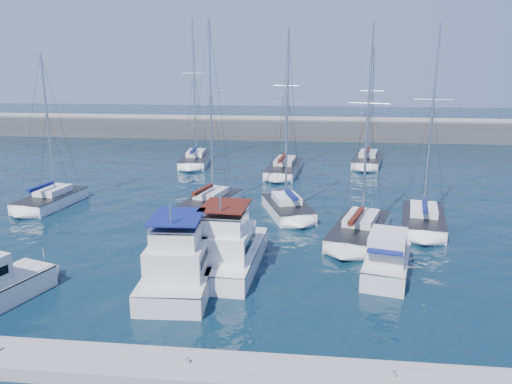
# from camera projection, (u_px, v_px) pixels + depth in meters

# --- Properties ---
(ground) EXTENTS (220.00, 220.00, 0.00)m
(ground) POSITION_uv_depth(u_px,v_px,m) (231.00, 267.00, 30.48)
(ground) COLOR black
(ground) RESTS_ON ground
(breakwater) EXTENTS (160.00, 6.00, 4.45)m
(breakwater) POSITION_uv_depth(u_px,v_px,m) (282.00, 132.00, 80.15)
(breakwater) COLOR #424244
(breakwater) RESTS_ON ground
(dock) EXTENTS (40.00, 2.20, 0.60)m
(dock) POSITION_uv_depth(u_px,v_px,m) (188.00, 370.00, 19.83)
(dock) COLOR gray
(dock) RESTS_ON ground
(dock_cleat_centre) EXTENTS (0.16, 0.16, 0.25)m
(dock_cleat_centre) POSITION_uv_depth(u_px,v_px,m) (187.00, 361.00, 19.72)
(dock_cleat_centre) COLOR silver
(dock_cleat_centre) RESTS_ON dock
(dock_cleat_near_stbd) EXTENTS (0.16, 0.16, 0.25)m
(dock_cleat_near_stbd) POSITION_uv_depth(u_px,v_px,m) (394.00, 374.00, 18.87)
(dock_cleat_near_stbd) COLOR silver
(dock_cleat_near_stbd) RESTS_ON dock
(motor_yacht_port_inner) EXTENTS (4.02, 9.12, 4.69)m
(motor_yacht_port_inner) POSITION_uv_depth(u_px,v_px,m) (182.00, 265.00, 27.86)
(motor_yacht_port_inner) COLOR silver
(motor_yacht_port_inner) RESTS_ON ground
(motor_yacht_stbd_inner) EXTENTS (3.86, 8.41, 4.69)m
(motor_yacht_stbd_inner) POSITION_uv_depth(u_px,v_px,m) (229.00, 252.00, 29.82)
(motor_yacht_stbd_inner) COLOR white
(motor_yacht_stbd_inner) RESTS_ON ground
(motor_yacht_stbd_outer) EXTENTS (3.71, 6.43, 3.20)m
(motor_yacht_stbd_outer) POSITION_uv_depth(u_px,v_px,m) (387.00, 261.00, 29.00)
(motor_yacht_stbd_outer) COLOR silver
(motor_yacht_stbd_outer) RESTS_ON ground
(sailboat_mid_a) EXTENTS (3.99, 7.21, 13.16)m
(sailboat_mid_a) POSITION_uv_depth(u_px,v_px,m) (51.00, 200.00, 43.18)
(sailboat_mid_a) COLOR white
(sailboat_mid_a) RESTS_ON ground
(sailboat_mid_b) EXTENTS (4.73, 7.87, 15.77)m
(sailboat_mid_b) POSITION_uv_depth(u_px,v_px,m) (209.00, 202.00, 42.28)
(sailboat_mid_b) COLOR silver
(sailboat_mid_b) RESTS_ON ground
(sailboat_mid_c) EXTENTS (4.82, 7.17, 14.99)m
(sailboat_mid_c) POSITION_uv_depth(u_px,v_px,m) (288.00, 208.00, 40.70)
(sailboat_mid_c) COLOR white
(sailboat_mid_c) RESTS_ON ground
(sailboat_mid_d) EXTENTS (5.40, 8.87, 15.02)m
(sailboat_mid_d) POSITION_uv_depth(u_px,v_px,m) (359.00, 230.00, 35.55)
(sailboat_mid_d) COLOR silver
(sailboat_mid_d) RESTS_ON ground
(sailboat_mid_e) EXTENTS (4.32, 7.69, 15.16)m
(sailboat_mid_e) POSITION_uv_depth(u_px,v_px,m) (423.00, 220.00, 37.64)
(sailboat_mid_e) COLOR white
(sailboat_mid_e) RESTS_ON ground
(sailboat_back_a) EXTENTS (3.82, 8.60, 17.23)m
(sailboat_back_a) POSITION_uv_depth(u_px,v_px,m) (195.00, 159.00, 60.50)
(sailboat_back_a) COLOR white
(sailboat_back_a) RESTS_ON ground
(sailboat_back_b) EXTENTS (3.99, 9.46, 15.24)m
(sailboat_back_b) POSITION_uv_depth(u_px,v_px,m) (284.00, 168.00, 55.80)
(sailboat_back_b) COLOR silver
(sailboat_back_b) RESTS_ON ground
(sailboat_back_c) EXTENTS (4.53, 8.72, 13.87)m
(sailboat_back_c) POSITION_uv_depth(u_px,v_px,m) (367.00, 160.00, 60.16)
(sailboat_back_c) COLOR silver
(sailboat_back_c) RESTS_ON ground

